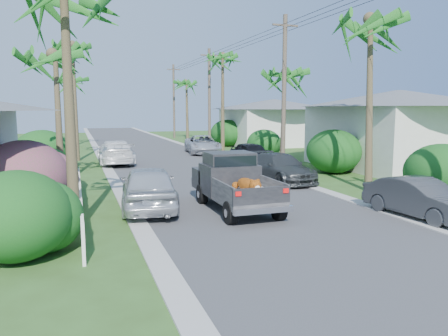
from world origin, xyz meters
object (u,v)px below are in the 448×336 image
object	(u,v)px
parked_car_rm	(280,168)
palm_l_c	(72,46)
palm_l_b	(55,55)
house_right_near	(397,132)
utility_pole_d	(174,101)
parked_car_rf	(252,154)
parked_car_rn	(420,199)
palm_r_c	(223,56)
palm_r_d	(187,82)
parked_car_ln	(149,188)
palm_r_b	(284,72)
utility_pole_b	(284,92)
palm_l_d	(68,79)
utility_pole_c	(209,98)
pickup_truck	(232,181)
parked_car_rd	(203,145)
parked_car_lf	(116,152)
palm_r_a	(373,21)
house_right_far	(274,124)

from	to	relation	value
parked_car_rm	palm_l_c	world-z (taller)	palm_l_c
palm_l_b	house_right_near	bearing A→B (deg)	0.00
palm_l_b	utility_pole_d	distance (m)	33.42
parked_car_rf	parked_car_rn	bearing A→B (deg)	-91.96
palm_r_c	palm_r_d	world-z (taller)	palm_r_c
parked_car_rm	parked_car_ln	world-z (taller)	parked_car_ln
parked_car_rm	palm_r_b	distance (m)	8.32
utility_pole_d	utility_pole_b	bearing A→B (deg)	-90.00
palm_l_c	palm_l_d	bearing A→B (deg)	92.39
palm_l_c	utility_pole_c	size ratio (longest dim) A/B	1.02
pickup_truck	parked_car_rd	size ratio (longest dim) A/B	0.97
parked_car_rf	parked_car_lf	size ratio (longest dim) A/B	0.80
parked_car_rd	utility_pole_b	xyz separation A→B (m)	(1.84, -10.93, 3.87)
pickup_truck	palm_l_b	distance (m)	10.90
palm_r_d	utility_pole_b	world-z (taller)	utility_pole_b
palm_r_c	utility_pole_c	size ratio (longest dim) A/B	1.04
parked_car_rd	utility_pole_d	world-z (taller)	utility_pole_d
parked_car_lf	utility_pole_c	world-z (taller)	utility_pole_c
parked_car_ln	utility_pole_d	size ratio (longest dim) A/B	0.53
parked_car_ln	palm_r_d	bearing A→B (deg)	-99.69
palm_l_c	palm_l_d	xyz separation A→B (m)	(-0.50, 12.00, -1.47)
palm_l_d	palm_r_a	distance (m)	30.80
palm_l_b	palm_r_c	world-z (taller)	palm_r_c
parked_car_ln	palm_l_b	bearing A→B (deg)	-58.16
parked_car_rf	palm_l_b	size ratio (longest dim) A/B	0.59
parked_car_rf	parked_car_ln	xyz separation A→B (m)	(-8.35, -10.40, 0.08)
palm_r_c	house_right_near	size ratio (longest dim) A/B	1.04
parked_car_rn	palm_l_d	xyz separation A→B (m)	(-11.31, 32.85, 5.78)
palm_r_d	palm_l_d	bearing A→B (deg)	-155.22
palm_r_b	palm_l_d	bearing A→B (deg)	124.59
palm_l_b	house_right_far	xyz separation A→B (m)	(19.80, 18.00, -4.03)
palm_r_b	pickup_truck	bearing A→B (deg)	-124.92
parked_car_lf	palm_r_c	xyz separation A→B (m)	(9.80, 6.85, 7.32)
pickup_truck	palm_r_d	xyz separation A→B (m)	(7.16, 35.41, 5.73)
palm_l_b	utility_pole_b	size ratio (longest dim) A/B	0.82
palm_r_b	utility_pole_d	world-z (taller)	utility_pole_d
palm_l_c	utility_pole_b	distance (m)	15.05
palm_l_b	palm_l_c	xyz separation A→B (m)	(0.80, 10.00, 1.77)
parked_car_rd	parked_car_rm	bearing A→B (deg)	-84.18
parked_car_rn	utility_pole_d	xyz separation A→B (m)	(0.79, 41.85, 3.94)
palm_r_b	palm_r_c	world-z (taller)	palm_r_c
pickup_truck	parked_car_rf	xyz separation A→B (m)	(5.39, 11.09, -0.27)
palm_r_d	utility_pole_b	xyz separation A→B (m)	(-0.90, -27.00, -2.14)
parked_car_ln	palm_l_c	xyz separation A→B (m)	(-2.37, 16.72, 7.10)
parked_car_rn	parked_car_rf	bearing A→B (deg)	84.17
palm_r_a	utility_pole_c	xyz separation A→B (m)	(-0.70, 22.00, -2.82)
utility_pole_b	palm_r_b	bearing A→B (deg)	63.43
parked_car_rn	parked_car_rm	xyz separation A→B (m)	(-1.21, 8.14, 0.04)
palm_r_b	palm_r_c	size ratio (longest dim) A/B	0.77
parked_car_ln	house_right_near	world-z (taller)	house_right_near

